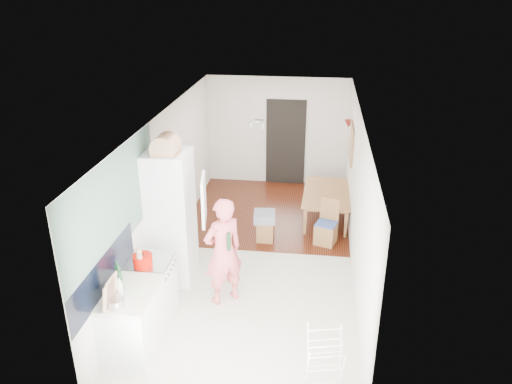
% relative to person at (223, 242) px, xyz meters
% --- Properties ---
extents(room_shell, '(3.20, 7.00, 2.50)m').
position_rel_person_xyz_m(room_shell, '(0.35, 1.30, 0.26)').
color(room_shell, silver).
rests_on(room_shell, ground).
extents(floor, '(3.20, 7.00, 0.01)m').
position_rel_person_xyz_m(floor, '(0.35, 1.30, -0.99)').
color(floor, silver).
rests_on(floor, ground).
extents(wood_floor_overlay, '(3.20, 3.30, 0.01)m').
position_rel_person_xyz_m(wood_floor_overlay, '(0.35, 3.15, -0.98)').
color(wood_floor_overlay, '#502712').
rests_on(wood_floor_overlay, room_shell).
extents(sage_wall_panel, '(0.02, 3.00, 1.30)m').
position_rel_person_xyz_m(sage_wall_panel, '(-1.24, -0.70, 0.86)').
color(sage_wall_panel, slate).
rests_on(sage_wall_panel, room_shell).
extents(tile_splashback, '(0.02, 1.90, 0.50)m').
position_rel_person_xyz_m(tile_splashback, '(-1.23, -1.25, 0.16)').
color(tile_splashback, black).
rests_on(tile_splashback, room_shell).
extents(doorway_recess, '(0.90, 0.04, 2.00)m').
position_rel_person_xyz_m(doorway_recess, '(0.55, 4.78, 0.01)').
color(doorway_recess, black).
rests_on(doorway_recess, room_shell).
extents(base_cabinet, '(0.60, 0.90, 0.86)m').
position_rel_person_xyz_m(base_cabinet, '(-0.95, -1.25, -0.56)').
color(base_cabinet, white).
rests_on(base_cabinet, room_shell).
extents(worktop, '(0.62, 0.92, 0.06)m').
position_rel_person_xyz_m(worktop, '(-0.95, -1.25, -0.10)').
color(worktop, beige).
rests_on(worktop, room_shell).
extents(range_cooker, '(0.60, 0.60, 0.88)m').
position_rel_person_xyz_m(range_cooker, '(-0.95, -0.50, -0.55)').
color(range_cooker, white).
rests_on(range_cooker, room_shell).
extents(cooker_top, '(0.60, 0.60, 0.04)m').
position_rel_person_xyz_m(cooker_top, '(-0.95, -0.50, -0.09)').
color(cooker_top, '#B3B3B5').
rests_on(cooker_top, room_shell).
extents(fridge_housing, '(0.66, 0.66, 2.15)m').
position_rel_person_xyz_m(fridge_housing, '(-0.92, 0.52, 0.08)').
color(fridge_housing, white).
rests_on(fridge_housing, room_shell).
extents(fridge_door, '(0.14, 0.56, 0.70)m').
position_rel_person_xyz_m(fridge_door, '(-0.31, 0.22, 0.56)').
color(fridge_door, white).
rests_on(fridge_door, room_shell).
extents(fridge_interior, '(0.02, 0.52, 0.66)m').
position_rel_person_xyz_m(fridge_interior, '(-0.61, 0.52, 0.56)').
color(fridge_interior, white).
rests_on(fridge_interior, room_shell).
extents(pinboard, '(0.03, 0.90, 0.70)m').
position_rel_person_xyz_m(pinboard, '(1.93, 3.20, 0.56)').
color(pinboard, tan).
rests_on(pinboard, room_shell).
extents(pinboard_frame, '(0.00, 0.94, 0.74)m').
position_rel_person_xyz_m(pinboard_frame, '(1.92, 3.20, 0.56)').
color(pinboard_frame, '#966132').
rests_on(pinboard_frame, room_shell).
extents(wall_sconce, '(0.18, 0.18, 0.16)m').
position_rel_person_xyz_m(wall_sconce, '(1.89, 3.85, 0.76)').
color(wall_sconce, maroon).
rests_on(wall_sconce, room_shell).
extents(person, '(0.86, 0.82, 1.98)m').
position_rel_person_xyz_m(person, '(0.00, 0.00, 0.00)').
color(person, '#EA6267').
rests_on(person, floor).
extents(dining_table, '(0.82, 1.43, 0.49)m').
position_rel_person_xyz_m(dining_table, '(1.55, 2.97, -0.74)').
color(dining_table, '#966132').
rests_on(dining_table, floor).
extents(dining_chair, '(0.44, 0.44, 0.84)m').
position_rel_person_xyz_m(dining_chair, '(1.51, 1.95, -0.57)').
color(dining_chair, '#966132').
rests_on(dining_chair, floor).
extents(stool, '(0.31, 0.31, 0.40)m').
position_rel_person_xyz_m(stool, '(0.41, 1.92, -0.79)').
color(stool, '#966132').
rests_on(stool, floor).
extents(grey_drape, '(0.42, 0.42, 0.17)m').
position_rel_person_xyz_m(grey_drape, '(0.39, 1.94, -0.51)').
color(grey_drape, gray).
rests_on(grey_drape, stool).
extents(drying_rack, '(0.48, 0.45, 0.79)m').
position_rel_person_xyz_m(drying_rack, '(1.49, -1.63, -0.60)').
color(drying_rack, white).
rests_on(drying_rack, floor).
extents(bread_bin, '(0.45, 0.44, 0.21)m').
position_rel_person_xyz_m(bread_bin, '(-0.89, 0.44, 1.26)').
color(bread_bin, tan).
rests_on(bread_bin, fridge_housing).
extents(red_casserole, '(0.29, 0.29, 0.16)m').
position_rel_person_xyz_m(red_casserole, '(-0.98, -0.64, 0.01)').
color(red_casserole, '#C60B00').
rests_on(red_casserole, cooker_top).
extents(steel_pan, '(0.24, 0.24, 0.11)m').
position_rel_person_xyz_m(steel_pan, '(-0.99, -1.55, -0.02)').
color(steel_pan, '#B3B3B5').
rests_on(steel_pan, worktop).
extents(held_bottle, '(0.06, 0.06, 0.28)m').
position_rel_person_xyz_m(held_bottle, '(0.10, -0.10, 0.08)').
color(held_bottle, '#163C1E').
rests_on(held_bottle, person).
extents(bottle_a, '(0.08, 0.08, 0.29)m').
position_rel_person_xyz_m(bottle_a, '(-1.05, -1.25, 0.08)').
color(bottle_a, '#163C1E').
rests_on(bottle_a, worktop).
extents(bottle_b, '(0.09, 0.09, 0.31)m').
position_rel_person_xyz_m(bottle_b, '(-1.08, -1.20, 0.09)').
color(bottle_b, '#163C1E').
rests_on(bottle_b, worktop).
extents(bottle_c, '(0.09, 0.09, 0.20)m').
position_rel_person_xyz_m(bottle_c, '(-1.02, -1.35, 0.03)').
color(bottle_c, silver).
rests_on(bottle_c, worktop).
extents(pepper_mill_front, '(0.07, 0.07, 0.24)m').
position_rel_person_xyz_m(pepper_mill_front, '(-0.99, -0.72, 0.05)').
color(pepper_mill_front, tan).
rests_on(pepper_mill_front, worktop).
extents(pepper_mill_back, '(0.08, 0.08, 0.22)m').
position_rel_person_xyz_m(pepper_mill_back, '(-0.97, -0.72, 0.04)').
color(pepper_mill_back, tan).
rests_on(pepper_mill_back, worktop).
extents(chopping_boards, '(0.09, 0.29, 0.38)m').
position_rel_person_xyz_m(chopping_boards, '(-1.04, -1.57, 0.12)').
color(chopping_boards, tan).
rests_on(chopping_boards, worktop).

